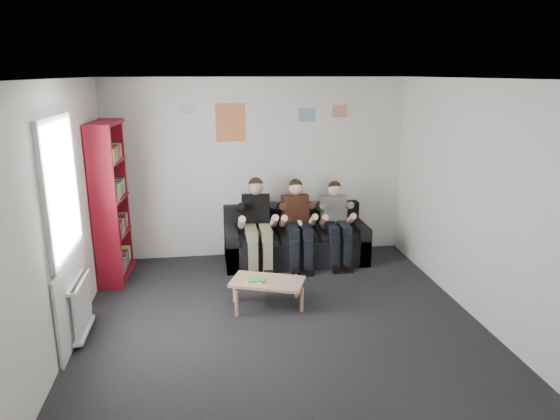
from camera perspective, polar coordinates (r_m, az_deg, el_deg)
name	(u,v)px	position (r m, az deg, el deg)	size (l,w,h in m)	color
room_shell	(284,213)	(5.17, 0.43, -0.37)	(5.00, 5.00, 5.00)	black
sofa	(295,242)	(7.55, 1.72, -3.65)	(2.10, 0.86, 0.81)	black
bookshelf	(111,202)	(7.09, -18.73, 0.88)	(0.32, 0.97, 2.15)	maroon
coffee_table	(267,284)	(6.08, -1.45, -8.40)	(0.86, 0.47, 0.34)	tan
game_cases	(254,281)	(6.01, -2.97, -8.10)	(0.21, 0.17, 0.03)	silver
person_left	(258,225)	(7.17, -2.58, -1.71)	(0.41, 0.87, 1.31)	black
person_middle	(297,224)	(7.26, 2.01, -1.62)	(0.38, 0.82, 1.26)	#4E271A
person_right	(336,223)	(7.39, 6.47, -1.53)	(0.36, 0.77, 1.22)	silver
radiator	(82,307)	(5.81, -21.72, -10.21)	(0.10, 0.64, 0.60)	white
window	(67,247)	(5.59, -23.14, -3.89)	(0.05, 1.30, 2.36)	white
poster_large	(230,123)	(7.44, -5.71, 9.90)	(0.42, 0.01, 0.55)	#E4BB50
poster_blue	(307,115)	(7.58, 3.13, 10.81)	(0.25, 0.01, 0.20)	#387EBF
poster_pink	(340,111)	(7.69, 6.86, 11.17)	(0.22, 0.01, 0.18)	#C23C85
poster_sign	(188,109)	(7.42, -10.48, 11.26)	(0.20, 0.01, 0.14)	silver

